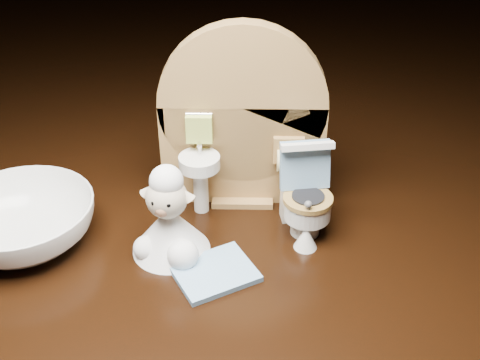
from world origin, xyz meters
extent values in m
cube|color=black|center=(0.00, 0.00, -0.05)|extent=(2.50, 2.50, 0.10)
cube|color=#A07640|center=(0.00, 0.07, 0.04)|extent=(0.13, 0.02, 0.09)
cylinder|color=#A07640|center=(0.00, 0.07, 0.09)|extent=(0.13, 0.02, 0.13)
cube|color=#A07640|center=(0.00, 0.07, 0.00)|extent=(0.05, 0.04, 0.01)
cylinder|color=white|center=(-0.03, 0.05, 0.02)|extent=(0.01, 0.01, 0.04)
cylinder|color=white|center=(-0.03, 0.04, 0.05)|extent=(0.03, 0.03, 0.01)
cylinder|color=silver|center=(-0.03, 0.05, 0.06)|extent=(0.00, 0.00, 0.01)
cube|color=#B7CD52|center=(-0.03, 0.05, 0.07)|extent=(0.02, 0.01, 0.02)
cube|color=#A07640|center=(0.04, 0.06, 0.05)|extent=(0.02, 0.01, 0.02)
cylinder|color=beige|center=(0.04, 0.05, 0.05)|extent=(0.02, 0.02, 0.02)
cylinder|color=white|center=(0.05, 0.02, 0.01)|extent=(0.02, 0.02, 0.02)
cylinder|color=white|center=(0.05, 0.02, 0.02)|extent=(0.04, 0.04, 0.01)
cylinder|color=olive|center=(0.05, 0.02, 0.03)|extent=(0.04, 0.04, 0.00)
cube|color=white|center=(0.05, 0.04, 0.02)|extent=(0.03, 0.02, 0.04)
cube|color=#7AA5CB|center=(0.05, 0.03, 0.05)|extent=(0.04, 0.02, 0.04)
cube|color=white|center=(0.05, 0.03, 0.07)|extent=(0.04, 0.01, 0.01)
cylinder|color=#91C04A|center=(0.05, 0.04, 0.05)|extent=(0.01, 0.01, 0.01)
cube|color=#7AA5CB|center=(-0.02, -0.03, 0.00)|extent=(0.07, 0.07, 0.00)
cone|color=white|center=(0.05, 0.00, 0.01)|extent=(0.02, 0.02, 0.02)
cylinder|color=#59595B|center=(0.05, 0.00, 0.03)|extent=(0.00, 0.00, 0.02)
sphere|color=#59595B|center=(0.05, 0.00, 0.04)|extent=(0.01, 0.01, 0.01)
cone|color=white|center=(-0.05, 0.00, 0.02)|extent=(0.06, 0.06, 0.04)
sphere|color=white|center=(-0.04, -0.02, 0.01)|extent=(0.02, 0.02, 0.02)
sphere|color=white|center=(-0.07, -0.01, 0.01)|extent=(0.02, 0.02, 0.02)
sphere|color=beige|center=(-0.05, -0.01, 0.05)|extent=(0.03, 0.03, 0.03)
sphere|color=tan|center=(-0.05, -0.02, 0.05)|extent=(0.01, 0.01, 0.01)
sphere|color=white|center=(-0.05, 0.00, 0.06)|extent=(0.02, 0.02, 0.02)
cone|color=beige|center=(-0.06, 0.00, 0.05)|extent=(0.01, 0.01, 0.01)
cone|color=beige|center=(-0.04, -0.01, 0.05)|extent=(0.01, 0.01, 0.01)
sphere|color=black|center=(-0.06, -0.02, 0.05)|extent=(0.00, 0.00, 0.00)
sphere|color=black|center=(-0.05, -0.02, 0.05)|extent=(0.00, 0.00, 0.00)
imported|color=white|center=(-0.16, 0.00, 0.02)|extent=(0.14, 0.14, 0.03)
camera|label=1|loc=(0.01, -0.35, 0.29)|focal=45.00mm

